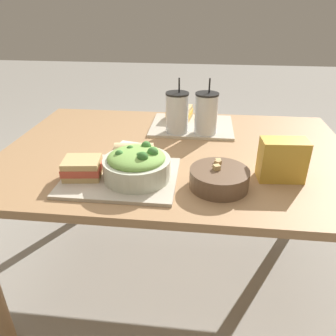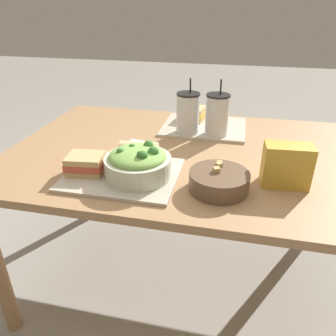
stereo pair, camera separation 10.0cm
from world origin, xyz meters
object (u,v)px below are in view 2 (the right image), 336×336
(napkin_folded, at_px, (140,145))
(sandwich_far, at_px, (193,113))
(drink_cup_dark, at_px, (188,114))
(salad_bowl, at_px, (138,163))
(baguette_near, at_px, (139,151))
(soup_bowl, at_px, (219,180))
(sandwich_near, at_px, (86,164))
(chip_bag, at_px, (287,165))
(drink_cup_red, at_px, (217,116))

(napkin_folded, bearing_deg, sandwich_far, 63.89)
(drink_cup_dark, xyz_separation_m, napkin_folded, (-0.17, -0.17, -0.09))
(salad_bowl, bearing_deg, napkin_folded, 105.57)
(salad_bowl, bearing_deg, baguette_near, 105.00)
(soup_bowl, height_order, baguette_near, baguette_near)
(sandwich_near, xyz_separation_m, napkin_folded, (0.11, 0.28, -0.04))
(soup_bowl, height_order, sandwich_near, soup_bowl)
(baguette_near, distance_m, sandwich_far, 0.51)
(sandwich_near, relative_size, napkin_folded, 0.91)
(baguette_near, distance_m, chip_bag, 0.52)
(salad_bowl, relative_size, napkin_folded, 1.49)
(drink_cup_red, bearing_deg, napkin_folded, -150.96)
(soup_bowl, height_order, drink_cup_dark, drink_cup_dark)
(drink_cup_dark, bearing_deg, sandwich_near, -121.76)
(chip_bag, height_order, napkin_folded, chip_bag)
(sandwich_near, relative_size, drink_cup_dark, 0.57)
(sandwich_far, distance_m, drink_cup_red, 0.23)
(soup_bowl, distance_m, drink_cup_dark, 0.49)
(drink_cup_red, relative_size, napkin_folded, 1.62)
(drink_cup_red, xyz_separation_m, napkin_folded, (-0.30, -0.17, -0.09))
(napkin_folded, bearing_deg, drink_cup_red, 29.04)
(drink_cup_dark, distance_m, chip_bag, 0.53)
(baguette_near, bearing_deg, chip_bag, -102.31)
(sandwich_near, height_order, sandwich_far, same)
(baguette_near, relative_size, chip_bag, 0.96)
(sandwich_near, relative_size, chip_bag, 0.88)
(soup_bowl, xyz_separation_m, sandwich_far, (-0.18, 0.63, 0.01))
(drink_cup_red, bearing_deg, soup_bowl, -83.71)
(salad_bowl, distance_m, soup_bowl, 0.27)
(baguette_near, bearing_deg, soup_bowl, -119.91)
(salad_bowl, xyz_separation_m, soup_bowl, (0.27, -0.01, -0.03))
(sandwich_far, height_order, chip_bag, chip_bag)
(soup_bowl, xyz_separation_m, sandwich_near, (-0.45, -0.00, 0.01))
(soup_bowl, relative_size, baguette_near, 1.29)
(soup_bowl, bearing_deg, salad_bowl, 177.74)
(salad_bowl, height_order, chip_bag, chip_bag)
(drink_cup_red, distance_m, napkin_folded, 0.35)
(drink_cup_red, bearing_deg, drink_cup_dark, 180.00)
(drink_cup_red, height_order, chip_bag, drink_cup_red)
(drink_cup_red, height_order, napkin_folded, drink_cup_red)
(sandwich_near, distance_m, chip_bag, 0.67)
(sandwich_far, relative_size, chip_bag, 0.84)
(drink_cup_dark, height_order, drink_cup_red, drink_cup_red)
(drink_cup_dark, bearing_deg, baguette_near, -112.22)
(salad_bowl, xyz_separation_m, sandwich_far, (0.09, 0.62, -0.02))
(baguette_near, distance_m, napkin_folded, 0.16)
(drink_cup_dark, xyz_separation_m, chip_bag, (0.38, -0.37, -0.02))
(salad_bowl, distance_m, sandwich_far, 0.62)
(napkin_folded, bearing_deg, drink_cup_dark, 44.12)
(napkin_folded, bearing_deg, sandwich_near, -110.79)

